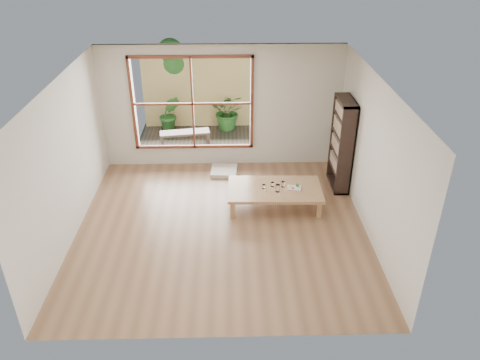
{
  "coord_description": "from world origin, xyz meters",
  "views": [
    {
      "loc": [
        0.16,
        -6.79,
        4.74
      ],
      "look_at": [
        0.34,
        0.68,
        0.55
      ],
      "focal_mm": 35.0,
      "sensor_mm": 36.0,
      "label": 1
    }
  ],
  "objects_px": {
    "bookshelf": "(342,144)",
    "food_tray": "(295,187)",
    "garden_bench": "(185,134)",
    "low_table": "(275,190)"
  },
  "relations": [
    {
      "from": "garden_bench",
      "to": "food_tray",
      "type": "bearing_deg",
      "value": -58.54
    },
    {
      "from": "bookshelf",
      "to": "garden_bench",
      "type": "xyz_separation_m",
      "value": [
        -3.22,
        1.9,
        -0.58
      ]
    },
    {
      "from": "food_tray",
      "to": "garden_bench",
      "type": "bearing_deg",
      "value": 139.57
    },
    {
      "from": "low_table",
      "to": "food_tray",
      "type": "relative_size",
      "value": 6.25
    },
    {
      "from": "bookshelf",
      "to": "food_tray",
      "type": "distance_m",
      "value": 1.34
    },
    {
      "from": "low_table",
      "to": "garden_bench",
      "type": "relative_size",
      "value": 1.47
    },
    {
      "from": "low_table",
      "to": "food_tray",
      "type": "distance_m",
      "value": 0.37
    },
    {
      "from": "bookshelf",
      "to": "food_tray",
      "type": "relative_size",
      "value": 6.5
    },
    {
      "from": "bookshelf",
      "to": "food_tray",
      "type": "xyz_separation_m",
      "value": [
        -0.98,
        -0.75,
        -0.51
      ]
    },
    {
      "from": "low_table",
      "to": "garden_bench",
      "type": "xyz_separation_m",
      "value": [
        -1.87,
        2.64,
        -0.0
      ]
    }
  ]
}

